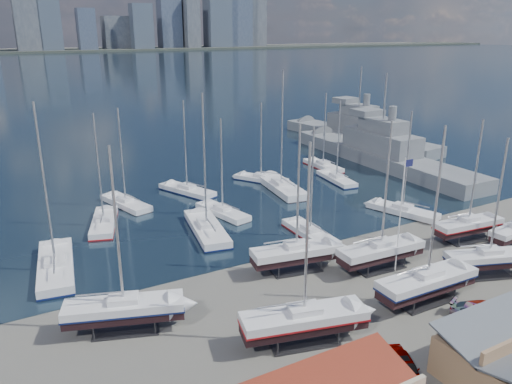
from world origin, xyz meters
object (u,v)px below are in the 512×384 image
flagpole (402,208)px  sailboat_cradle_0 (124,309)px  naval_ship_east (380,155)px  naval_ship_west (357,134)px  car_a (403,368)px

flagpole → sailboat_cradle_0: bearing=174.0°
sailboat_cradle_0 → naval_ship_east: 63.71m
sailboat_cradle_0 → naval_ship_west: naval_ship_west is taller
sailboat_cradle_0 → flagpole: sailboat_cradle_0 is taller
naval_ship_west → sailboat_cradle_0: bearing=119.1°
car_a → flagpole: size_ratio=0.40×
car_a → flagpole: 18.16m
naval_ship_west → car_a: size_ratio=8.57×
sailboat_cradle_0 → car_a: sailboat_cradle_0 is taller
car_a → flagpole: bearing=70.4°
flagpole → naval_ship_east: bearing=49.8°
sailboat_cradle_0 → car_a: (15.84, -15.48, -1.24)m
naval_ship_west → flagpole: size_ratio=3.39×
naval_ship_east → naval_ship_west: naval_ship_east is taller
sailboat_cradle_0 → flagpole: size_ratio=1.30×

